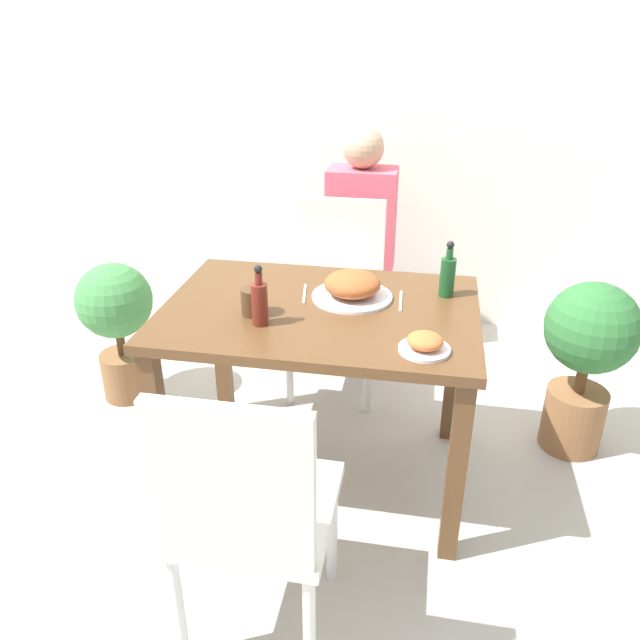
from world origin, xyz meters
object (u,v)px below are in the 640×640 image
object	(u,v)px
potted_plant_right	(587,352)
person_figure	(361,245)
drink_cup	(254,301)
chair_far	(338,286)
condiment_bottle	(260,302)
chair_near	(248,508)
food_plate	(352,287)
side_plate	(425,344)
potted_plant_left	(117,317)
sauce_bottle	(448,275)

from	to	relation	value
potted_plant_right	person_figure	world-z (taller)	person_figure
drink_cup	person_figure	bearing A→B (deg)	79.38
chair_far	condiment_bottle	distance (m)	0.95
potted_plant_right	person_figure	distance (m)	1.24
chair_near	food_plate	xyz separation A→B (m)	(0.15, 0.86, 0.27)
chair_near	potted_plant_right	xyz separation A→B (m)	(1.05, 1.12, -0.05)
potted_plant_right	food_plate	bearing A→B (deg)	-163.71
chair_far	condiment_bottle	world-z (taller)	condiment_bottle
chair_far	food_plate	xyz separation A→B (m)	(0.15, -0.62, 0.27)
side_plate	condiment_bottle	xyz separation A→B (m)	(-0.54, 0.09, 0.06)
side_plate	potted_plant_right	bearing A→B (deg)	44.12
food_plate	potted_plant_left	distance (m)	1.20
sauce_bottle	side_plate	bearing A→B (deg)	-98.23
chair_far	food_plate	world-z (taller)	chair_far
food_plate	condiment_bottle	size ratio (longest dim) A/B	1.39
condiment_bottle	chair_near	bearing A→B (deg)	-78.65
chair_near	potted_plant_left	xyz separation A→B (m)	(-0.96, 1.15, -0.08)
potted_plant_left	chair_near	bearing A→B (deg)	-50.20
drink_cup	potted_plant_right	distance (m)	1.34
food_plate	side_plate	bearing A→B (deg)	-52.56
sauce_bottle	condiment_bottle	distance (m)	0.69
chair_far	side_plate	size ratio (longest dim) A/B	5.61
chair_far	potted_plant_left	xyz separation A→B (m)	(-0.96, -0.34, -0.08)
chair_far	person_figure	size ratio (longest dim) A/B	0.76
food_plate	potted_plant_right	distance (m)	0.99
drink_cup	potted_plant_right	world-z (taller)	drink_cup
chair_near	food_plate	world-z (taller)	chair_near
side_plate	potted_plant_right	xyz separation A→B (m)	(0.63, 0.62, -0.30)
potted_plant_left	person_figure	size ratio (longest dim) A/B	0.57
potted_plant_left	condiment_bottle	bearing A→B (deg)	-33.33
food_plate	sauce_bottle	bearing A→B (deg)	14.11
food_plate	person_figure	size ratio (longest dim) A/B	0.25
side_plate	sauce_bottle	size ratio (longest dim) A/B	0.76
food_plate	person_figure	distance (m)	1.02
drink_cup	potted_plant_right	bearing A→B (deg)	20.57
chair_far	sauce_bottle	bearing A→B (deg)	-48.56
chair_far	food_plate	bearing A→B (deg)	-76.82
condiment_bottle	potted_plant_right	size ratio (longest dim) A/B	0.28
side_plate	condiment_bottle	bearing A→B (deg)	170.56
chair_far	drink_cup	xyz separation A→B (m)	(-0.16, -0.82, 0.27)
side_plate	chair_far	bearing A→B (deg)	113.04
potted_plant_left	potted_plant_right	size ratio (longest dim) A/B	0.90
chair_near	sauce_bottle	distance (m)	1.10
potted_plant_left	person_figure	xyz separation A→B (m)	(1.02, 0.71, 0.17)
side_plate	person_figure	size ratio (longest dim) A/B	0.13
food_plate	drink_cup	distance (m)	0.36
potted_plant_left	drink_cup	bearing A→B (deg)	-31.12
person_figure	food_plate	bearing A→B (deg)	-84.92
side_plate	potted_plant_left	size ratio (longest dim) A/B	0.24
chair_near	side_plate	distance (m)	0.70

